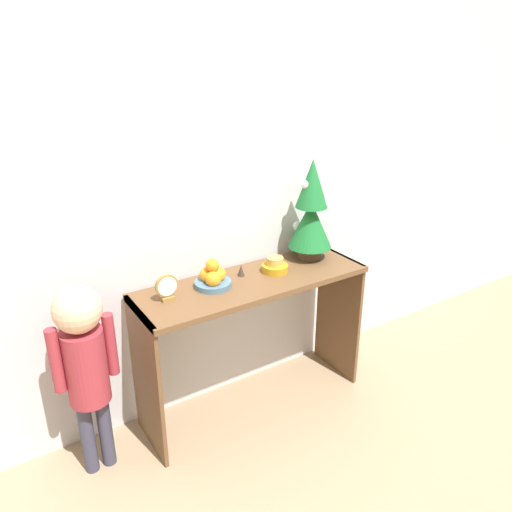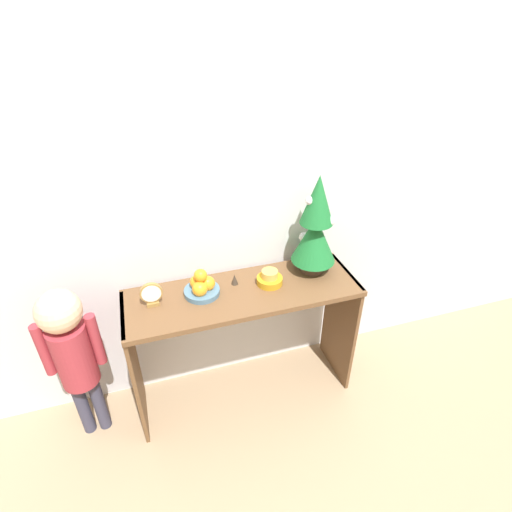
{
  "view_description": "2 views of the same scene",
  "coord_description": "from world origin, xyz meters",
  "px_view_note": "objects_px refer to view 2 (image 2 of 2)",
  "views": [
    {
      "loc": [
        -1.26,
        -1.79,
        1.91
      ],
      "look_at": [
        0.03,
        0.21,
        0.92
      ],
      "focal_mm": 35.0,
      "sensor_mm": 36.0,
      "label": 1
    },
    {
      "loc": [
        -0.44,
        -1.43,
        2.09
      ],
      "look_at": [
        0.07,
        0.21,
        0.99
      ],
      "focal_mm": 28.0,
      "sensor_mm": 36.0,
      "label": 2
    }
  ],
  "objects_px": {
    "child_figure": "(71,347)",
    "figurine": "(235,279)",
    "mini_tree": "(316,227)",
    "singing_bowl": "(270,279)",
    "fruit_bowl": "(202,286)",
    "desk_clock": "(151,295)"
  },
  "relations": [
    {
      "from": "mini_tree",
      "to": "desk_clock",
      "type": "height_order",
      "value": "mini_tree"
    },
    {
      "from": "desk_clock",
      "to": "child_figure",
      "type": "distance_m",
      "value": 0.47
    },
    {
      "from": "figurine",
      "to": "desk_clock",
      "type": "bearing_deg",
      "value": -173.8
    },
    {
      "from": "singing_bowl",
      "to": "desk_clock",
      "type": "bearing_deg",
      "value": 179.48
    },
    {
      "from": "desk_clock",
      "to": "figurine",
      "type": "height_order",
      "value": "desk_clock"
    },
    {
      "from": "desk_clock",
      "to": "figurine",
      "type": "xyz_separation_m",
      "value": [
        0.44,
        0.05,
        -0.03
      ]
    },
    {
      "from": "fruit_bowl",
      "to": "singing_bowl",
      "type": "xyz_separation_m",
      "value": [
        0.37,
        -0.02,
        -0.02
      ]
    },
    {
      "from": "child_figure",
      "to": "figurine",
      "type": "bearing_deg",
      "value": 5.04
    },
    {
      "from": "mini_tree",
      "to": "figurine",
      "type": "height_order",
      "value": "mini_tree"
    },
    {
      "from": "mini_tree",
      "to": "fruit_bowl",
      "type": "height_order",
      "value": "mini_tree"
    },
    {
      "from": "mini_tree",
      "to": "fruit_bowl",
      "type": "xyz_separation_m",
      "value": [
        -0.64,
        -0.03,
        -0.23
      ]
    },
    {
      "from": "mini_tree",
      "to": "fruit_bowl",
      "type": "bearing_deg",
      "value": -177.39
    },
    {
      "from": "mini_tree",
      "to": "figurine",
      "type": "xyz_separation_m",
      "value": [
        -0.46,
        0.0,
        -0.25
      ]
    },
    {
      "from": "singing_bowl",
      "to": "figurine",
      "type": "height_order",
      "value": "singing_bowl"
    },
    {
      "from": "figurine",
      "to": "singing_bowl",
      "type": "bearing_deg",
      "value": -16.36
    },
    {
      "from": "figurine",
      "to": "fruit_bowl",
      "type": "bearing_deg",
      "value": -170.0
    },
    {
      "from": "fruit_bowl",
      "to": "child_figure",
      "type": "xyz_separation_m",
      "value": [
        -0.68,
        -0.04,
        -0.2
      ]
    },
    {
      "from": "mini_tree",
      "to": "singing_bowl",
      "type": "height_order",
      "value": "mini_tree"
    },
    {
      "from": "figurine",
      "to": "child_figure",
      "type": "bearing_deg",
      "value": -174.96
    },
    {
      "from": "mini_tree",
      "to": "singing_bowl",
      "type": "xyz_separation_m",
      "value": [
        -0.27,
        -0.05,
        -0.25
      ]
    },
    {
      "from": "fruit_bowl",
      "to": "mini_tree",
      "type": "bearing_deg",
      "value": 2.61
    },
    {
      "from": "singing_bowl",
      "to": "child_figure",
      "type": "relative_size",
      "value": 0.14
    }
  ]
}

